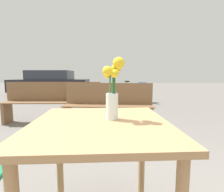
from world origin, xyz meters
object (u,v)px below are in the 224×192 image
at_px(flower_vase, 113,91).
at_px(bicycle, 131,93).
at_px(parked_car, 51,83).
at_px(table_front, 100,142).
at_px(bench_near, 53,100).
at_px(bench_middle, 108,104).

xyz_separation_m(flower_vase, bicycle, (0.60, 4.97, -0.55)).
distance_m(bicycle, parked_car, 5.05).
bearing_deg(flower_vase, table_front, -141.89).
distance_m(flower_vase, parked_car, 8.81).
distance_m(bench_near, bicycle, 3.02).
height_order(table_front, parked_car, parked_car).
bearing_deg(table_front, flower_vase, 38.11).
distance_m(flower_vase, bench_middle, 2.25).
distance_m(bench_middle, parked_car, 6.76).
bearing_deg(bench_middle, parked_car, 118.46).
bearing_deg(bench_near, bicycle, 51.42).
bearing_deg(table_front, bicycle, 82.46).
relative_size(table_front, parked_car, 0.22).
height_order(flower_vase, parked_car, parked_car).
bearing_deg(bench_near, parked_car, 110.16).
height_order(bench_near, parked_car, parked_car).
bearing_deg(flower_vase, bicycle, 83.17).
bearing_deg(bench_middle, table_front, -89.19).
bearing_deg(parked_car, bench_middle, -61.54).
height_order(bicycle, parked_car, parked_car).
height_order(bench_middle, bicycle, bench_middle).
relative_size(bench_near, bench_middle, 1.21).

